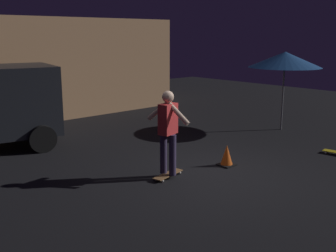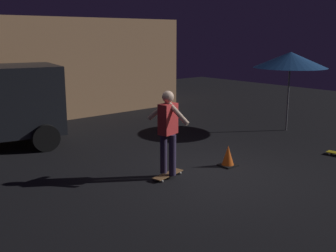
{
  "view_description": "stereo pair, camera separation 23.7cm",
  "coord_description": "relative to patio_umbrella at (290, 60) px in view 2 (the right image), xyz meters",
  "views": [
    {
      "loc": [
        -6.04,
        -5.38,
        2.8
      ],
      "look_at": [
        -0.72,
        0.41,
        1.05
      ],
      "focal_mm": 44.36,
      "sensor_mm": 36.0,
      "label": 1
    },
    {
      "loc": [
        -5.87,
        -5.54,
        2.8
      ],
      "look_at": [
        -0.72,
        0.41,
        1.05
      ],
      "focal_mm": 44.36,
      "sensor_mm": 36.0,
      "label": 2
    }
  ],
  "objects": [
    {
      "name": "low_building",
      "position": [
        -4.24,
        7.63,
        -0.4
      ],
      "size": [
        9.75,
        4.06,
        3.34
      ],
      "color": "#AD7F56",
      "rests_on": "ground_plane"
    },
    {
      "name": "traffic_cone",
      "position": [
        -3.91,
        -1.14,
        -1.86
      ],
      "size": [
        0.34,
        0.34,
        0.46
      ],
      "color": "black",
      "rests_on": "ground_plane"
    },
    {
      "name": "skater",
      "position": [
        -5.36,
        -0.83,
        -1.04
      ],
      "size": [
        0.42,
        0.98,
        1.67
      ],
      "color": "#382D4C",
      "rests_on": "skateboard_ridden"
    },
    {
      "name": "patio_umbrella",
      "position": [
        0.0,
        0.0,
        0.0
      ],
      "size": [
        2.1,
        2.1,
        2.3
      ],
      "color": "slate",
      "rests_on": "ground_plane"
    },
    {
      "name": "skateboard_ridden",
      "position": [
        -5.36,
        -0.83,
        -2.02
      ],
      "size": [
        0.8,
        0.36,
        0.07
      ],
      "color": "olive",
      "rests_on": "ground_plane"
    },
    {
      "name": "ground_plane",
      "position": [
        -4.64,
        -1.24,
        -2.07
      ],
      "size": [
        28.0,
        28.0,
        0.0
      ],
      "primitive_type": "plane",
      "color": "black"
    }
  ]
}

